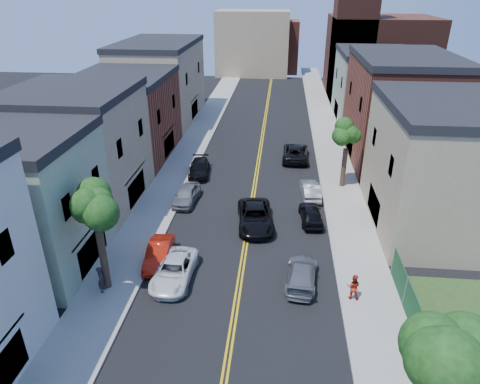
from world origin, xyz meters
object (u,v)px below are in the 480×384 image
(white_pickup, at_px, (174,271))
(grey_car_left, at_px, (186,195))
(silver_car_right, at_px, (310,190))
(dark_car_right_far, at_px, (295,152))
(red_sedan, at_px, (159,254))
(pedestrian_right, at_px, (353,287))
(black_car_right, at_px, (311,214))
(pedestrian_left, at_px, (101,279))
(black_car_left, at_px, (199,168))
(black_suv_lane, at_px, (255,217))
(grey_car_right, at_px, (302,274))

(white_pickup, distance_m, grey_car_left, 10.48)
(silver_car_right, xyz_separation_m, dark_car_right_far, (-1.11, 8.74, 0.10))
(red_sedan, bearing_deg, pedestrian_right, -15.25)
(grey_car_left, bearing_deg, dark_car_right_far, 53.21)
(dark_car_right_far, bearing_deg, silver_car_right, 99.01)
(red_sedan, distance_m, silver_car_right, 14.98)
(silver_car_right, bearing_deg, red_sedan, 41.07)
(white_pickup, bearing_deg, silver_car_right, 56.14)
(black_car_right, bearing_deg, pedestrian_left, 32.93)
(red_sedan, relative_size, grey_car_left, 0.98)
(silver_car_right, distance_m, pedestrian_right, 13.48)
(black_car_left, bearing_deg, black_suv_lane, -62.42)
(grey_car_right, height_order, silver_car_right, silver_car_right)
(red_sedan, height_order, pedestrian_right, pedestrian_right)
(dark_car_right_far, height_order, pedestrian_right, pedestrian_right)
(dark_car_right_far, xyz_separation_m, black_suv_lane, (-3.30, -14.11, -0.01))
(silver_car_right, relative_size, pedestrian_left, 2.39)
(black_suv_lane, bearing_deg, pedestrian_left, -141.13)
(grey_car_right, height_order, black_car_right, black_car_right)
(grey_car_left, height_order, pedestrian_left, pedestrian_left)
(black_suv_lane, bearing_deg, grey_car_right, -70.56)
(white_pickup, bearing_deg, red_sedan, 131.83)
(pedestrian_left, height_order, pedestrian_right, pedestrian_left)
(grey_car_left, xyz_separation_m, grey_car_right, (9.30, -9.90, -0.08))
(black_car_left, relative_size, pedestrian_right, 2.81)
(silver_car_right, relative_size, pedestrian_right, 2.53)
(grey_car_left, xyz_separation_m, black_car_left, (0.00, 5.82, -0.06))
(dark_car_right_far, bearing_deg, grey_car_right, 91.78)
(grey_car_left, xyz_separation_m, black_suv_lane, (6.00, -3.27, 0.05))
(dark_car_right_far, height_order, black_suv_lane, dark_car_right_far)
(grey_car_left, relative_size, grey_car_right, 0.95)
(red_sedan, xyz_separation_m, dark_car_right_far, (9.30, 19.51, 0.10))
(silver_car_right, bearing_deg, black_car_left, -24.59)
(black_suv_lane, bearing_deg, pedestrian_right, -59.21)
(red_sedan, relative_size, grey_car_right, 0.93)
(black_car_left, bearing_deg, red_sedan, -95.83)
(black_car_left, relative_size, silver_car_right, 1.11)
(grey_car_right, relative_size, black_car_right, 1.10)
(red_sedan, distance_m, black_car_left, 14.49)
(red_sedan, relative_size, black_car_left, 0.90)
(grey_car_right, distance_m, black_suv_lane, 7.40)
(black_car_left, distance_m, black_suv_lane, 10.90)
(white_pickup, bearing_deg, grey_car_right, 5.36)
(black_car_left, distance_m, pedestrian_left, 18.07)
(white_pickup, relative_size, black_car_right, 1.21)
(white_pickup, height_order, grey_car_left, grey_car_left)
(white_pickup, distance_m, black_car_left, 16.27)
(grey_car_right, bearing_deg, silver_car_right, -89.53)
(white_pickup, xyz_separation_m, silver_car_right, (8.97, 12.48, 0.00))
(grey_car_right, height_order, black_suv_lane, black_suv_lane)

